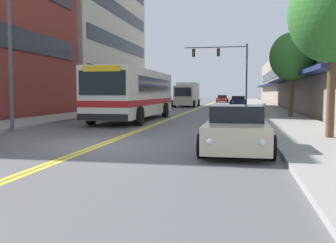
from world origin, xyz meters
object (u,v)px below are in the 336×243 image
box_truck (187,94)px  car_white_parked_left_near (164,102)px  street_tree_right_near (333,15)px  car_champagne_parked_right_foreground (237,130)px  traffic_signal_mast (226,62)px  street_tree_right_mid (292,57)px  street_lamp_left_near (18,28)px  city_bus (135,92)px  car_navy_parked_right_mid (238,101)px  car_red_moving_lead (222,99)px  fire_hydrant (264,110)px

box_truck → car_white_parked_left_near: bearing=-137.5°
car_white_parked_left_near → box_truck: size_ratio=0.60×
car_white_parked_left_near → street_tree_right_near: 32.04m
box_truck → street_tree_right_near: (9.40, -31.80, 2.83)m
car_white_parked_left_near → car_champagne_parked_right_foreground: (8.70, -32.29, 0.01)m
traffic_signal_mast → street_tree_right_mid: (4.86, -19.38, -1.30)m
traffic_signal_mast → street_lamp_left_near: bearing=-104.4°
city_bus → car_navy_parked_right_mid: 27.57m
car_red_moving_lead → street_tree_right_near: street_tree_right_near is taller
city_bus → box_truck: city_bus is taller
city_bus → box_truck: bearing=89.8°
city_bus → fire_hydrant: bearing=13.7°
car_navy_parked_right_mid → street_lamp_left_near: street_lamp_left_near is taller
car_navy_parked_right_mid → box_truck: (-6.15, -3.67, 0.90)m
car_white_parked_left_near → fire_hydrant: (10.31, -18.97, -0.03)m
car_white_parked_left_near → box_truck: (2.48, 2.28, 0.90)m
city_bus → street_lamp_left_near: 8.72m
car_red_moving_lead → fire_hydrant: size_ratio=5.05×
car_red_moving_lead → street_lamp_left_near: size_ratio=0.61×
city_bus → car_white_parked_left_near: 21.05m
car_white_parked_left_near → car_navy_parked_right_mid: 10.48m
city_bus → car_red_moving_lead: (3.38, 44.92, -1.11)m
street_tree_right_near → fire_hydrant: 11.31m
street_lamp_left_near → car_red_moving_lead: bearing=83.2°
car_white_parked_left_near → car_champagne_parked_right_foreground: size_ratio=0.95×
street_lamp_left_near → box_truck: bearing=84.5°
city_bus → fire_hydrant: size_ratio=12.63×
car_navy_parked_right_mid → car_red_moving_lead: size_ratio=0.95×
car_navy_parked_right_mid → car_champagne_parked_right_foreground: bearing=-89.9°
city_bus → street_lamp_left_near: bearing=-110.8°
car_white_parked_left_near → car_red_moving_lead: bearing=76.4°
box_truck → street_tree_right_mid: size_ratio=1.31×
car_white_parked_left_near → street_lamp_left_near: 28.88m
box_truck → street_lamp_left_near: size_ratio=0.97×
car_champagne_parked_right_foreground → car_red_moving_lead: size_ratio=1.00×
street_tree_right_mid → fire_hydrant: bearing=-154.3°
car_champagne_parked_right_foreground → street_lamp_left_near: 10.63m
car_red_moving_lead → street_tree_right_mid: bearing=-81.6°
car_white_parked_left_near → car_champagne_parked_right_foreground: bearing=-74.9°
car_red_moving_lead → street_tree_right_near: bearing=-83.5°
car_white_parked_left_near → street_lamp_left_near: (-0.52, -28.63, 3.82)m
car_champagne_parked_right_foreground → traffic_signal_mast: traffic_signal_mast is taller
box_truck → traffic_signal_mast: 6.10m
car_navy_parked_right_mid → street_tree_right_near: (3.24, -35.47, 3.74)m
street_lamp_left_near → street_tree_right_near: bearing=-4.1°
street_lamp_left_near → fire_hydrant: (10.83, 9.66, -3.85)m
box_truck → street_tree_right_mid: bearing=-64.9°
car_red_moving_lead → fire_hydrant: bearing=-84.0°
fire_hydrant → city_bus: bearing=-166.3°
traffic_signal_mast → car_white_parked_left_near: bearing=-170.2°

